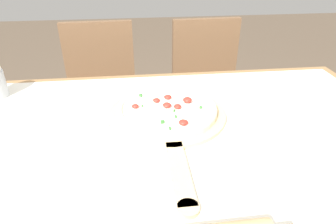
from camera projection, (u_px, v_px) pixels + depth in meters
dining_table at (178, 164)px, 0.92m from camera, size 1.50×0.97×0.76m
towel_cloth at (178, 138)px, 0.87m from camera, size 1.42×0.89×0.00m
pizza_peel at (168, 118)px, 0.95m from camera, size 0.38×0.61×0.01m
pizza at (167, 109)px, 0.96m from camera, size 0.32×0.32×0.04m
chair_left at (102, 93)px, 1.67m from camera, size 0.41×0.41×0.89m
chair_right at (207, 88)px, 1.73m from camera, size 0.42×0.42×0.89m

